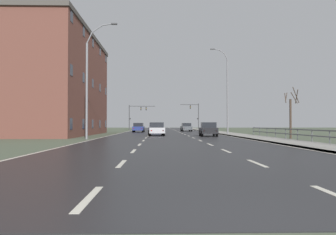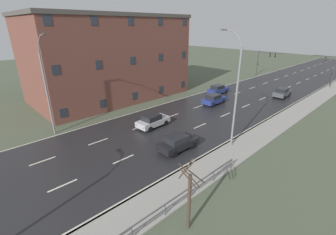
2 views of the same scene
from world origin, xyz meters
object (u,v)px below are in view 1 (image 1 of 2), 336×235
street_lamp_midground (227,92)px  car_far_left (156,129)px  car_near_left (186,127)px  brick_building (40,84)px  traffic_signal_left (136,113)px  car_far_right (208,129)px  traffic_signal_right (195,113)px  car_mid_centre (139,127)px  car_near_right (156,128)px  street_lamp_left_bank (89,82)px

street_lamp_midground → car_far_left: bearing=-163.5°
car_near_left → brick_building: size_ratio=0.18×
traffic_signal_left → brick_building: bearing=-105.8°
traffic_signal_left → car_far_right: 41.42m
car_far_right → car_near_left: same height
traffic_signal_right → car_mid_centre: traffic_signal_right is taller
car_far_right → traffic_signal_left: bearing=107.2°
car_far_left → car_near_right: (-0.15, 12.24, 0.00)m
car_far_left → car_near_left: 24.26m
street_lamp_midground → car_near_right: (-9.00, 9.62, -4.59)m
car_near_right → car_near_left: bearing=62.7°
traffic_signal_left → car_far_left: bearing=-82.6°
car_far_left → car_near_left: size_ratio=1.00×
street_lamp_left_bank → car_far_left: size_ratio=2.53×
car_far_left → car_mid_centre: size_ratio=1.01×
street_lamp_midground → car_mid_centre: street_lamp_midground is taller
traffic_signal_right → car_near_right: 26.24m
street_lamp_midground → car_far_left: (-8.84, -2.63, -4.59)m
car_mid_centre → car_near_right: same height
street_lamp_left_bank → car_far_left: street_lamp_left_bank is taller
traffic_signal_right → car_near_left: 13.87m
brick_building → car_far_left: bearing=-12.8°
traffic_signal_right → car_near_right: bearing=-109.6°
street_lamp_left_bank → street_lamp_midground: bearing=38.2°
street_lamp_left_bank → brick_building: (-8.74, 12.42, 1.27)m
car_far_right → brick_building: brick_building is taller
traffic_signal_left → car_mid_centre: size_ratio=1.46×
street_lamp_left_bank → car_mid_centre: (2.88, 26.60, -4.35)m
car_mid_centre → brick_building: brick_building is taller
street_lamp_midground → car_near_right: street_lamp_midground is taller
car_mid_centre → car_near_left: bearing=36.8°
street_lamp_midground → brick_building: 23.65m
car_mid_centre → traffic_signal_right: bearing=60.0°
street_lamp_midground → car_near_right: size_ratio=2.65×
street_lamp_left_bank → car_near_right: size_ratio=2.56×
street_lamp_left_bank → car_near_right: bearing=74.6°
car_near_left → car_near_right: (-5.58, -11.40, 0.00)m
car_far_left → car_mid_centre: 17.82m
traffic_signal_right → traffic_signal_left: size_ratio=1.00×
car_near_left → car_mid_centre: size_ratio=1.01×
street_lamp_midground → traffic_signal_left: 38.05m
car_far_right → car_near_right: size_ratio=1.01×
traffic_signal_left → car_near_left: 18.05m
traffic_signal_left → car_near_left: bearing=-54.2°
traffic_signal_left → car_mid_centre: (1.81, -20.52, -3.21)m
brick_building → car_far_right: bearing=-14.0°
street_lamp_left_bank → car_far_right: (11.89, 7.27, -4.35)m
traffic_signal_right → traffic_signal_left: bearing=174.7°
car_far_right → car_near_left: 25.44m
car_far_left → car_mid_centre: bearing=96.7°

